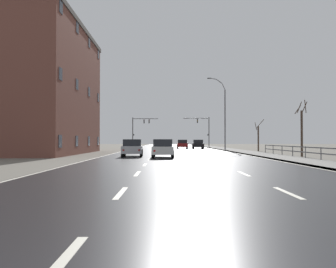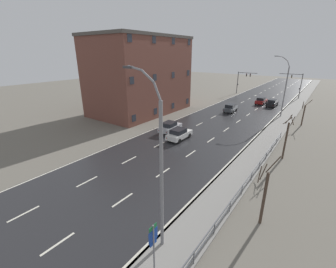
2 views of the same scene
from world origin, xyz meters
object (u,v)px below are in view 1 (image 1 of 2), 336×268
object	(u,v)px
traffic_signal_right	(204,127)
car_far_left	(163,148)
car_distant	(132,148)
car_near_left	(164,145)
traffic_signal_left	(139,127)
car_far_right	(182,144)
street_lamp_midground	(224,115)
brick_building	(31,90)
car_near_right	(198,144)

from	to	relation	value
traffic_signal_right	car_far_left	distance (m)	42.56
car_distant	car_near_left	bearing A→B (deg)	77.73
traffic_signal_left	car_far_right	bearing A→B (deg)	-52.32
car_far_right	street_lamp_midground	bearing A→B (deg)	-56.95
traffic_signal_right	car_distant	world-z (taller)	traffic_signal_right
car_far_left	car_far_right	size ratio (longest dim) A/B	0.99
traffic_signal_left	car_far_right	world-z (taller)	traffic_signal_left
brick_building	car_far_left	bearing A→B (deg)	-30.55
traffic_signal_right	car_far_left	world-z (taller)	traffic_signal_right
traffic_signal_right	car_near_left	bearing A→B (deg)	-109.77
street_lamp_midground	brick_building	bearing A→B (deg)	-152.85
car_far_right	brick_building	world-z (taller)	brick_building
car_far_right	brick_building	size ratio (longest dim) A/B	0.22
car_distant	street_lamp_midground	bearing A→B (deg)	55.74
street_lamp_midground	traffic_signal_left	world-z (taller)	street_lamp_midground
traffic_signal_right	car_far_right	size ratio (longest dim) A/B	1.53
car_near_right	traffic_signal_left	bearing A→B (deg)	133.54
traffic_signal_right	car_far_right	bearing A→B (deg)	-113.40
street_lamp_midground	car_far_left	world-z (taller)	street_lamp_midground
traffic_signal_right	car_far_left	bearing A→B (deg)	-101.21
car_far_left	car_near_right	bearing A→B (deg)	78.62
traffic_signal_left	car_near_left	xyz separation A→B (m)	(5.30, -21.84, -3.43)
car_far_left	car_far_right	xyz separation A→B (m)	(3.09, 29.70, 0.00)
traffic_signal_right	traffic_signal_left	bearing A→B (deg)	-175.48
car_far_right	car_near_left	world-z (taller)	same
street_lamp_midground	car_near_right	world-z (taller)	street_lamp_midground
car_distant	car_near_right	distance (m)	28.18
car_distant	car_far_right	size ratio (longest dim) A/B	1.01
street_lamp_midground	car_distant	size ratio (longest dim) A/B	2.56
car_near_right	car_distant	bearing A→B (deg)	-106.58
street_lamp_midground	brick_building	distance (m)	26.42
car_distant	traffic_signal_right	bearing A→B (deg)	71.60
car_distant	car_near_right	size ratio (longest dim) A/B	1.01
car_distant	car_far_left	bearing A→B (deg)	-35.39
traffic_signal_right	car_near_right	distance (m)	13.65
car_far_right	car_near_right	world-z (taller)	same
car_distant	car_near_left	size ratio (longest dim) A/B	1.00
car_far_left	car_near_right	distance (m)	29.20
traffic_signal_left	brick_building	bearing A→B (deg)	-106.45
traffic_signal_right	car_far_right	world-z (taller)	traffic_signal_right
street_lamp_midground	traffic_signal_right	xyz separation A→B (m)	(-0.50, 20.92, -1.05)
car_near_right	car_near_left	size ratio (longest dim) A/B	0.99
traffic_signal_right	car_near_right	xyz separation A→B (m)	(-2.56, -12.98, -3.36)
brick_building	car_distant	bearing A→B (deg)	-30.10
traffic_signal_left	brick_building	xyz separation A→B (m)	(-9.41, -31.88, 2.87)
street_lamp_midground	car_far_left	distance (m)	22.90
car_distant	brick_building	xyz separation A→B (m)	(-11.93, 6.92, 6.30)
street_lamp_midground	car_near_left	xyz separation A→B (m)	(-8.74, -1.99, -4.41)
brick_building	car_near_right	bearing A→B (deg)	44.40
street_lamp_midground	car_far_right	distance (m)	11.51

